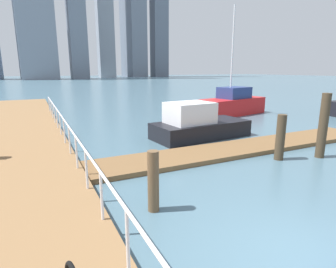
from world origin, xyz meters
name	(u,v)px	position (x,y,z in m)	size (l,w,h in m)	color
ground_plane	(93,114)	(0.00, 20.00, 0.00)	(300.00, 300.00, 0.00)	#476675
floating_dock	(242,148)	(3.82, 6.62, 0.09)	(14.65, 2.00, 0.18)	brown
boardwalk_railing	(72,137)	(-3.15, 7.11, 1.24)	(0.06, 25.85, 1.08)	white
dock_piling_1	(280,137)	(4.25, 4.95, 0.89)	(0.35, 0.35, 1.79)	#473826
dock_piling_2	(323,126)	(5.96, 4.44, 1.29)	(0.34, 0.34, 2.57)	#473826
dock_piling_3	(153,181)	(-1.76, 3.37, 0.78)	(0.28, 0.28, 1.56)	brown
moored_boat_3	(198,125)	(3.28, 9.42, 0.70)	(5.25, 2.62, 1.86)	black
moored_boat_4	(230,104)	(9.61, 14.76, 0.83)	(6.72, 3.40, 8.03)	red
skyline_tower_2	(32,0)	(-0.92, 109.35, 26.57)	(12.19, 10.05, 53.15)	gray
skyline_tower_4	(104,11)	(27.28, 125.03, 27.94)	(6.66, 10.17, 55.88)	#8C939E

